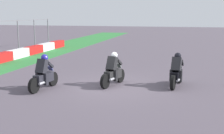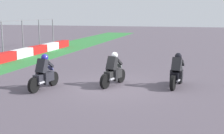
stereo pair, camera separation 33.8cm
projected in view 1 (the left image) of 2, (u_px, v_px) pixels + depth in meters
ground_plane at (111, 87)px, 13.44m from camera, size 120.00×120.00×0.00m
rider_lane_a at (177, 73)px, 13.39m from camera, size 2.04×0.60×1.51m
rider_lane_b at (113, 72)px, 13.58m from camera, size 2.00×0.68×1.51m
rider_lane_c at (44, 75)px, 12.84m from camera, size 2.04×0.59×1.51m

